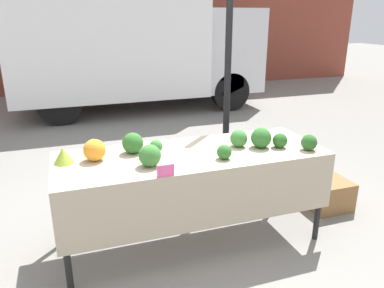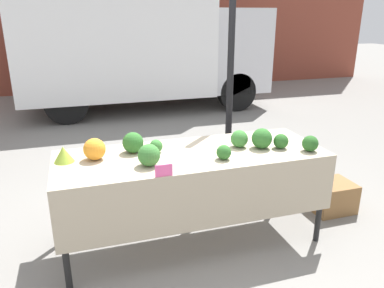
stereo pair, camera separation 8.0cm
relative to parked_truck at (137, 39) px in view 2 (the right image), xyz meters
name	(u,v)px [view 2 (the right image)]	position (x,y,z in m)	size (l,w,h in m)	color
ground_plane	(192,239)	(-0.43, -5.21, -1.47)	(40.00, 40.00, 0.00)	gray
tent_pole	(230,84)	(0.25, -4.39, -0.21)	(0.07, 0.07, 2.52)	black
parked_truck	(137,39)	(0.00, 0.00, 0.00)	(5.07, 2.01, 2.75)	white
market_table	(194,167)	(-0.43, -5.28, -0.72)	(2.27, 0.83, 0.84)	tan
orange_cauliflower	(95,149)	(-1.22, -5.12, -0.54)	(0.18, 0.18, 0.18)	orange
romanesco_head	(63,154)	(-1.46, -5.10, -0.56)	(0.16, 0.16, 0.13)	#93B238
broccoli_head_0	(239,139)	(0.01, -5.19, -0.55)	(0.15, 0.15, 0.15)	#387533
broccoli_head_1	(281,141)	(0.34, -5.33, -0.56)	(0.13, 0.13, 0.13)	#285B23
broccoli_head_2	(149,155)	(-0.83, -5.38, -0.54)	(0.17, 0.17, 0.17)	#387533
broccoli_head_3	(224,152)	(-0.23, -5.43, -0.56)	(0.12, 0.12, 0.12)	#2D6628
broccoli_head_4	(156,146)	(-0.72, -5.11, -0.57)	(0.11, 0.11, 0.11)	#387533
broccoli_head_5	(310,144)	(0.54, -5.47, -0.56)	(0.14, 0.14, 0.14)	#285B23
broccoli_head_6	(133,143)	(-0.90, -5.05, -0.54)	(0.18, 0.18, 0.18)	#2D6628
broccoli_head_7	(262,138)	(0.18, -5.28, -0.54)	(0.18, 0.18, 0.18)	#2D6628
price_sign	(164,171)	(-0.77, -5.61, -0.58)	(0.13, 0.01, 0.09)	#F45B9E
produce_crate	(331,196)	(1.12, -5.12, -1.31)	(0.42, 0.37, 0.31)	olive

